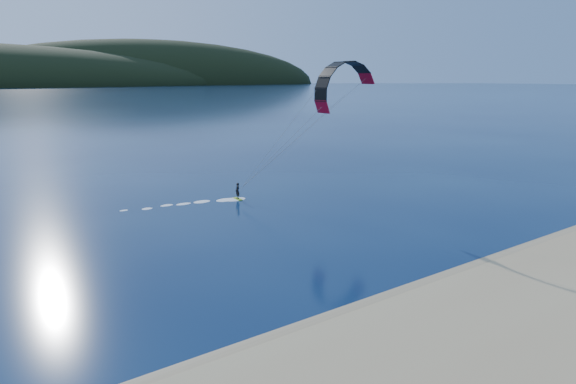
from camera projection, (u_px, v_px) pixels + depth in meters
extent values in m
cube|color=#8D7A52|center=(307.00, 337.00, 20.40)|extent=(220.00, 2.50, 0.10)
ellipsoid|color=black|center=(157.00, 85.00, 769.19)|extent=(600.00, 240.00, 140.00)
cube|color=#9DCF18|center=(238.00, 199.00, 43.77)|extent=(0.38, 1.19, 0.07)
imported|color=black|center=(238.00, 191.00, 43.59)|extent=(0.35, 0.54, 1.47)
cylinder|color=gray|center=(294.00, 141.00, 43.99)|extent=(0.02, 0.02, 13.10)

